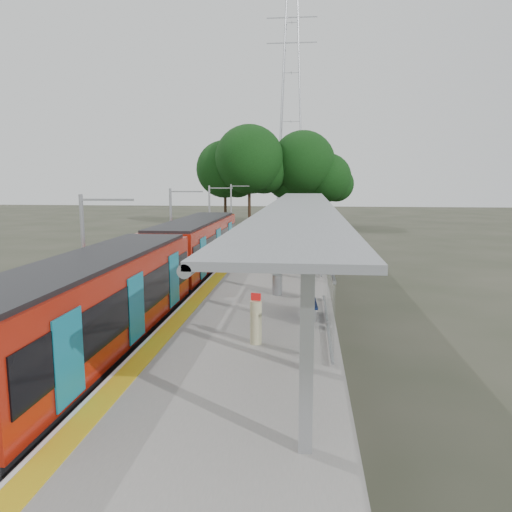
% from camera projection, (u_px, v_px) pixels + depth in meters
% --- Properties ---
extents(ground, '(200.00, 200.00, 0.00)m').
position_uv_depth(ground, '(218.00, 439.00, 11.51)').
color(ground, '#474438').
rests_on(ground, ground).
extents(trackbed, '(3.00, 70.00, 0.24)m').
position_uv_depth(trackbed, '(204.00, 272.00, 31.61)').
color(trackbed, '#59544C').
rests_on(trackbed, ground).
extents(platform, '(6.00, 50.00, 1.00)m').
position_uv_depth(platform, '(275.00, 267.00, 31.09)').
color(platform, gray).
rests_on(platform, ground).
extents(tactile_strip, '(0.60, 50.00, 0.02)m').
position_uv_depth(tactile_strip, '(235.00, 259.00, 31.27)').
color(tactile_strip, gold).
rests_on(tactile_strip, platform).
extents(end_fence, '(6.00, 0.10, 1.20)m').
position_uv_depth(end_fence, '(290.00, 219.00, 55.45)').
color(end_fence, '#9EA0A5').
rests_on(end_fence, platform).
extents(train, '(2.74, 27.60, 3.62)m').
position_uv_depth(train, '(160.00, 268.00, 22.14)').
color(train, black).
rests_on(train, ground).
extents(canopy, '(3.27, 38.00, 3.66)m').
position_uv_depth(canopy, '(301.00, 212.00, 26.61)').
color(canopy, '#9EA0A5').
rests_on(canopy, platform).
extents(pylon, '(8.00, 4.00, 38.00)m').
position_uv_depth(pylon, '(291.00, 97.00, 80.46)').
color(pylon, '#9EA0A5').
rests_on(pylon, ground).
extents(tree_cluster, '(19.71, 11.42, 12.55)m').
position_uv_depth(tree_cluster, '(274.00, 166.00, 62.75)').
color(tree_cluster, '#382316').
rests_on(tree_cluster, ground).
extents(catenary_masts, '(2.08, 48.16, 5.40)m').
position_uv_depth(catenary_masts, '(173.00, 229.00, 30.37)').
color(catenary_masts, '#9EA0A5').
rests_on(catenary_masts, ground).
extents(bench_near, '(0.58, 1.68, 1.13)m').
position_uv_depth(bench_near, '(307.00, 300.00, 18.06)').
color(bench_near, '#0E1D48').
rests_on(bench_near, platform).
extents(bench_mid, '(0.53, 1.64, 1.11)m').
position_uv_depth(bench_mid, '(317.00, 246.00, 33.02)').
color(bench_mid, '#0E1D48').
rests_on(bench_mid, platform).
extents(bench_far, '(0.67, 1.68, 1.12)m').
position_uv_depth(bench_far, '(312.00, 240.00, 35.73)').
color(bench_far, '#0E1D48').
rests_on(bench_far, platform).
extents(info_pillar_near, '(0.35, 0.35, 1.57)m').
position_uv_depth(info_pillar_near, '(256.00, 322.00, 15.04)').
color(info_pillar_near, '#C4BF8F').
rests_on(info_pillar_near, platform).
extents(info_pillar_far, '(0.40, 0.40, 1.76)m').
position_uv_depth(info_pillar_far, '(290.00, 242.00, 33.32)').
color(info_pillar_far, '#C4BF8F').
rests_on(info_pillar_far, platform).
extents(litter_bin, '(0.55, 0.55, 0.88)m').
position_uv_depth(litter_bin, '(277.00, 285.00, 21.47)').
color(litter_bin, '#9EA0A5').
rests_on(litter_bin, platform).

